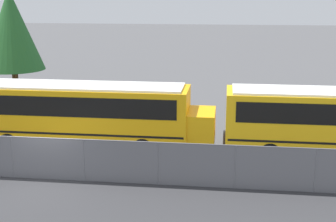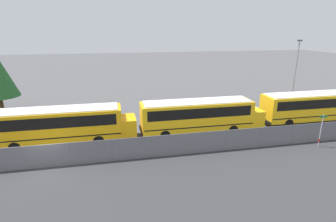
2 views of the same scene
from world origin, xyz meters
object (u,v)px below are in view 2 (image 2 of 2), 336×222
(street_sign, at_px, (321,130))
(light_pole, at_px, (295,70))
(school_bus_3, at_px, (62,123))
(school_bus_5, at_px, (313,105))
(school_bus_4, at_px, (199,114))

(street_sign, relative_size, light_pole, 0.34)
(school_bus_3, distance_m, school_bus_5, 25.38)
(school_bus_5, height_order, light_pole, light_pole)
(school_bus_3, bearing_deg, street_sign, -13.43)
(school_bus_3, relative_size, street_sign, 4.22)
(street_sign, bearing_deg, school_bus_3, 166.57)
(street_sign, distance_m, light_pole, 14.23)
(school_bus_4, xyz_separation_m, street_sign, (9.06, -5.18, -0.37))
(school_bus_4, distance_m, light_pole, 17.18)
(school_bus_3, xyz_separation_m, street_sign, (21.51, -5.14, -0.37))
(school_bus_5, xyz_separation_m, light_pole, (2.44, 6.71, 2.71))
(school_bus_4, xyz_separation_m, school_bus_5, (12.92, 0.49, 0.00))
(school_bus_3, relative_size, school_bus_5, 1.00)
(street_sign, height_order, light_pole, light_pole)
(school_bus_3, distance_m, street_sign, 22.12)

